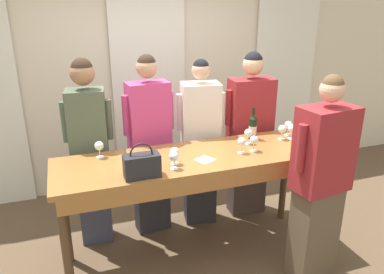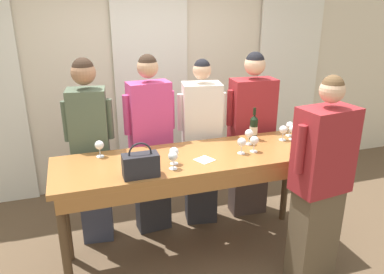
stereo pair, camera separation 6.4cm
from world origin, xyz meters
The scene contains 24 objects.
ground_plane centered at (0.00, 0.00, 0.00)m, with size 18.00×18.00×0.00m, color brown.
wall_back centered at (0.00, 1.73, 1.40)m, with size 12.00×0.06×2.80m.
curtain_panel_center centered at (0.00, 1.67, 1.34)m, with size 0.91×0.03×2.69m.
curtain_panel_right centered at (1.93, 1.67, 1.34)m, with size 0.91×0.03×2.69m.
tasting_bar centered at (0.00, -0.03, 0.90)m, with size 2.42×0.72×1.02m.
wine_bottle centered at (0.68, 0.22, 1.14)m, with size 0.08×0.08×0.32m.
handbag centered at (-0.52, -0.25, 1.12)m, with size 0.28×0.13×0.28m.
wine_glass_front_left centered at (0.57, 0.11, 1.12)m, with size 0.08×0.08×0.15m.
wine_glass_front_mid centered at (1.04, 0.09, 1.12)m, with size 0.08×0.08×0.15m.
wine_glass_front_right centered at (0.41, -0.07, 1.12)m, with size 0.08×0.08×0.15m.
wine_glass_center_left centered at (-0.25, -0.20, 1.12)m, with size 0.08×0.08×0.15m.
wine_glass_center_mid centered at (-0.22, -0.11, 1.12)m, with size 0.08×0.08×0.15m.
wine_glass_center_right centered at (0.54, -0.07, 1.12)m, with size 0.08×0.08×0.15m.
wine_glass_back_left centered at (-0.78, 0.24, 1.12)m, with size 0.08×0.08×0.15m.
wine_glass_back_mid centered at (0.94, 0.11, 1.12)m, with size 0.08×0.08×0.15m.
wine_glass_back_right centered at (1.06, -0.21, 1.12)m, with size 0.08×0.08×0.15m.
wine_glass_near_host centered at (1.07, 0.20, 1.12)m, with size 0.08×0.08×0.15m.
napkin centered at (0.05, -0.11, 1.02)m, with size 0.18×0.18×0.00m.
pen centered at (-0.35, 0.06, 1.03)m, with size 0.11×0.10×0.01m.
guest_olive_jacket centered at (-0.85, 0.57, 0.96)m, with size 0.46×0.30×1.83m.
guest_pink_top centered at (-0.27, 0.57, 0.95)m, with size 0.52×0.26×1.84m.
guest_cream_sweater centered at (0.26, 0.57, 0.90)m, with size 0.50×0.33×1.77m.
guest_striped_shirt centered at (0.83, 0.57, 0.93)m, with size 0.57×0.28×1.82m.
host_pouring centered at (0.85, -0.62, 0.90)m, with size 0.56×0.32×1.79m.
Camera 1 is at (-1.02, -2.83, 2.29)m, focal length 35.00 mm.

